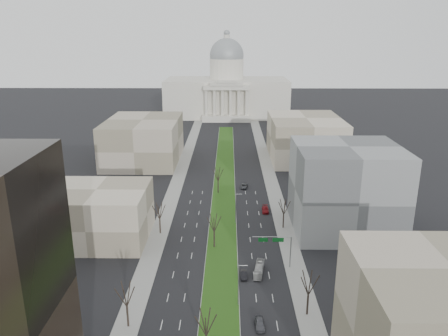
# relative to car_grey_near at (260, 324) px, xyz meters

# --- Properties ---
(ground) EXTENTS (600.00, 600.00, 0.00)m
(ground) POSITION_rel_car_grey_near_xyz_m (-7.63, 71.88, -0.76)
(ground) COLOR black
(ground) RESTS_ON ground
(median) EXTENTS (8.00, 222.03, 0.20)m
(median) POSITION_rel_car_grey_near_xyz_m (-7.63, 70.87, -0.65)
(median) COLOR #999993
(median) RESTS_ON ground
(sidewalk_left) EXTENTS (5.00, 330.00, 0.15)m
(sidewalk_left) POSITION_rel_car_grey_near_xyz_m (-25.13, 46.88, -0.68)
(sidewalk_left) COLOR gray
(sidewalk_left) RESTS_ON ground
(sidewalk_right) EXTENTS (5.00, 330.00, 0.15)m
(sidewalk_right) POSITION_rel_car_grey_near_xyz_m (9.87, 46.88, -0.68)
(sidewalk_right) COLOR gray
(sidewalk_right) RESTS_ON ground
(capitol) EXTENTS (80.00, 46.00, 55.00)m
(capitol) POSITION_rel_car_grey_near_xyz_m (-7.63, 221.47, 15.55)
(capitol) COLOR beige
(capitol) RESTS_ON ground
(building_beige_left) EXTENTS (26.00, 22.00, 14.00)m
(building_beige_left) POSITION_rel_car_grey_near_xyz_m (-40.63, 36.88, 6.24)
(building_beige_left) COLOR gray
(building_beige_left) RESTS_ON ground
(building_tan_right) EXTENTS (26.00, 24.00, 22.00)m
(building_tan_right) POSITION_rel_car_grey_near_xyz_m (25.37, -16.12, 10.24)
(building_tan_right) COLOR gray
(building_tan_right) RESTS_ON ground
(building_grey_right) EXTENTS (28.00, 26.00, 24.00)m
(building_grey_right) POSITION_rel_car_grey_near_xyz_m (26.37, 43.88, 11.24)
(building_grey_right) COLOR slate
(building_grey_right) RESTS_ON ground
(building_far_left) EXTENTS (30.00, 40.00, 18.00)m
(building_far_left) POSITION_rel_car_grey_near_xyz_m (-42.63, 111.88, 8.24)
(building_far_left) COLOR gray
(building_far_left) RESTS_ON ground
(building_far_right) EXTENTS (30.00, 40.00, 18.00)m
(building_far_right) POSITION_rel_car_grey_near_xyz_m (27.37, 116.88, 8.24)
(building_far_right) COLOR gray
(building_far_right) RESTS_ON ground
(tree_left_mid) EXTENTS (5.40, 5.40, 9.72)m
(tree_left_mid) POSITION_rel_car_grey_near_xyz_m (-24.83, -0.12, 6.24)
(tree_left_mid) COLOR black
(tree_left_mid) RESTS_ON ground
(tree_left_far) EXTENTS (5.28, 5.28, 9.50)m
(tree_left_far) POSITION_rel_car_grey_near_xyz_m (-24.83, 39.88, 6.09)
(tree_left_far) COLOR black
(tree_left_far) RESTS_ON ground
(tree_right_mid) EXTENTS (5.52, 5.52, 9.94)m
(tree_right_mid) POSITION_rel_car_grey_near_xyz_m (9.57, 3.88, 6.40)
(tree_right_mid) COLOR black
(tree_right_mid) RESTS_ON ground
(tree_right_far) EXTENTS (5.04, 5.04, 9.07)m
(tree_right_far) POSITION_rel_car_grey_near_xyz_m (9.57, 43.88, 5.77)
(tree_right_far) COLOR black
(tree_right_far) RESTS_ON ground
(tree_median_a) EXTENTS (5.40, 5.40, 9.72)m
(tree_median_a) POSITION_rel_car_grey_near_xyz_m (-9.63, -8.12, 6.24)
(tree_median_a) COLOR black
(tree_median_a) RESTS_ON ground
(tree_median_b) EXTENTS (5.40, 5.40, 9.72)m
(tree_median_b) POSITION_rel_car_grey_near_xyz_m (-9.63, 31.88, 6.24)
(tree_median_b) COLOR black
(tree_median_b) RESTS_ON ground
(tree_median_c) EXTENTS (5.40, 5.40, 9.72)m
(tree_median_c) POSITION_rel_car_grey_near_xyz_m (-9.63, 71.88, 6.24)
(tree_median_c) COLOR black
(tree_median_c) RESTS_ON ground
(streetlamp_median_b) EXTENTS (1.90, 0.20, 9.16)m
(streetlamp_median_b) POSITION_rel_car_grey_near_xyz_m (-3.87, 6.88, 4.05)
(streetlamp_median_b) COLOR gray
(streetlamp_median_b) RESTS_ON ground
(streetlamp_median_c) EXTENTS (1.90, 0.20, 9.16)m
(streetlamp_median_c) POSITION_rel_car_grey_near_xyz_m (-3.87, 46.88, 4.05)
(streetlamp_median_c) COLOR gray
(streetlamp_median_c) RESTS_ON ground
(mast_arm_signs) EXTENTS (9.12, 0.24, 8.09)m
(mast_arm_signs) POSITION_rel_car_grey_near_xyz_m (5.86, 21.91, 5.35)
(mast_arm_signs) COLOR gray
(mast_arm_signs) RESTS_ON ground
(car_grey_near) EXTENTS (1.95, 4.50, 1.51)m
(car_grey_near) POSITION_rel_car_grey_near_xyz_m (0.00, 0.00, 0.00)
(car_grey_near) COLOR #45454C
(car_grey_near) RESTS_ON ground
(car_black) EXTENTS (1.48, 4.05, 1.33)m
(car_black) POSITION_rel_car_grey_near_xyz_m (-2.43, 17.52, -0.09)
(car_black) COLOR black
(car_black) RESTS_ON ground
(car_red) EXTENTS (2.21, 5.13, 1.47)m
(car_red) POSITION_rel_car_grey_near_xyz_m (5.42, 55.61, -0.02)
(car_red) COLOR maroon
(car_red) RESTS_ON ground
(car_grey_far) EXTENTS (2.88, 5.11, 1.35)m
(car_grey_far) POSITION_rel_car_grey_near_xyz_m (-0.41, 77.25, -0.08)
(car_grey_far) COLOR #424449
(car_grey_far) RESTS_ON ground
(box_van) EXTENTS (3.02, 7.77, 2.11)m
(box_van) POSITION_rel_car_grey_near_xyz_m (1.15, 19.28, 0.30)
(box_van) COLOR silver
(box_van) RESTS_ON ground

